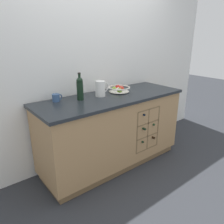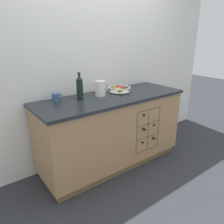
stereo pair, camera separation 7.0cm
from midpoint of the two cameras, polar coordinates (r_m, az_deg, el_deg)
ground_plane at (r=3.06m, az=0.67°, el=-13.00°), size 14.00×14.00×0.00m
back_wall at (r=2.92m, az=-4.00°, el=12.21°), size 4.40×0.06×2.55m
kitchen_island at (r=2.83m, az=0.80°, el=-4.87°), size 1.91×0.70×0.94m
fruit_bowl at (r=2.86m, az=2.66°, el=6.07°), size 0.29×0.29×0.09m
white_pitcher at (r=2.66m, az=-2.26°, el=6.25°), size 0.19×0.13×0.19m
ceramic_mug at (r=2.54m, az=-13.64°, el=3.75°), size 0.12×0.08×0.08m
standing_wine_bottle at (r=2.52m, az=-7.65°, el=6.32°), size 0.08×0.08×0.31m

